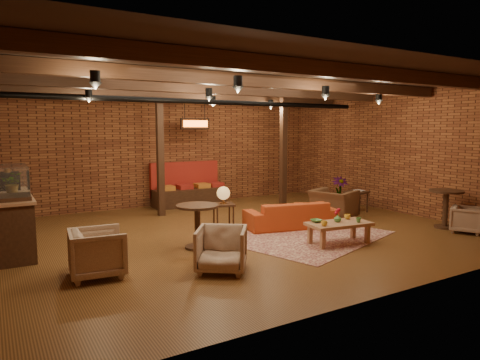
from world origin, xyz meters
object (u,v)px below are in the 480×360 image
coffee_table (338,225)px  armchair_b (221,247)px  side_table_book (357,193)px  armchair_far (467,218)px  armchair_a (98,250)px  armchair_right (334,199)px  sofa (291,215)px  round_table_left (197,219)px  plant_tall (340,162)px  round_table_right (446,203)px  side_table_lamp (223,196)px

coffee_table → armchair_b: 2.71m
side_table_book → armchair_far: bearing=-82.2°
coffee_table → armchair_a: size_ratio=1.62×
armchair_b → armchair_right: 5.03m
sofa → round_table_left: round_table_left is taller
sofa → armchair_a: (-4.44, -1.10, 0.10)m
armchair_far → sofa: bearing=114.3°
armchair_b → armchair_far: bearing=30.9°
armchair_right → plant_tall: plant_tall is taller
armchair_right → round_table_right: armchair_right is taller
armchair_a → plant_tall: (7.29, 2.55, 0.86)m
round_table_right → plant_tall: plant_tall is taller
round_table_left → armchair_b: size_ratio=1.06×
round_table_left → plant_tall: bearing=19.7°
side_table_book → round_table_right: size_ratio=0.73×
armchair_far → plant_tall: (-0.13, 3.73, 0.95)m
armchair_a → round_table_right: 7.44m
sofa → side_table_lamp: bearing=-17.2°
coffee_table → round_table_left: bearing=156.0°
armchair_far → armchair_a: bearing=142.7°
round_table_right → armchair_a: bearing=174.8°
sofa → coffee_table: coffee_table is taller
coffee_table → round_table_left: size_ratio=1.58×
round_table_left → armchair_far: round_table_left is taller
sofa → round_table_right: round_table_right is taller
side_table_lamp → armchair_right: bearing=-4.8°
coffee_table → side_table_lamp: side_table_lamp is taller
side_table_lamp → round_table_left: (-1.19, -1.20, -0.16)m
sofa → round_table_left: bearing=22.7°
armchair_far → armchair_b: bearing=147.3°
side_table_lamp → plant_tall: (4.16, 0.71, 0.55)m
round_table_left → armchair_b: round_table_left is taller
armchair_b → round_table_right: round_table_right is taller
side_table_book → armchair_a: bearing=-166.9°
side_table_lamp → sofa: bearing=-29.4°
round_table_left → side_table_book: size_ratio=1.32×
round_table_left → armchair_far: size_ratio=1.32×
armchair_b → armchair_right: (4.46, 2.32, 0.06)m
round_table_left → side_table_book: 5.19m
armchair_a → round_table_right: round_table_right is taller
side_table_book → round_table_right: round_table_right is taller
round_table_left → side_table_book: bearing=11.1°
side_table_lamp → plant_tall: plant_tall is taller
plant_tall → sofa: bearing=-153.0°
side_table_lamp → coffee_table: bearing=-61.1°
armchair_a → armchair_b: armchair_a is taller
round_table_right → armchair_far: bearing=-89.0°
coffee_table → plant_tall: size_ratio=0.51×
armchair_right → side_table_book: 0.87m
round_table_left → armchair_b: (-0.23, -1.37, -0.17)m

